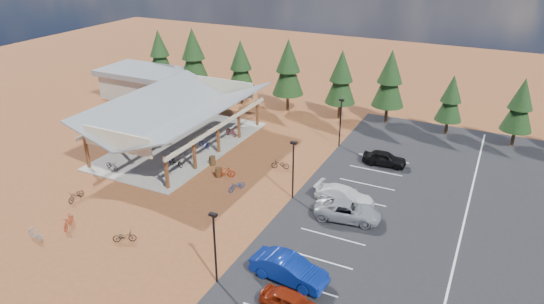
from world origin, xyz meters
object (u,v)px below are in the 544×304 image
Objects in this scene: bike_6 at (204,144)px; bike_8 at (76,195)px; bike_pavilion at (179,111)px; bike_13 at (35,234)px; car_0 at (292,303)px; bike_2 at (173,126)px; car_3 at (345,196)px; bike_7 at (231,132)px; outbuilding at (143,83)px; trash_bin_0 at (218,172)px; bike_16 at (280,164)px; bike_3 at (183,120)px; car_2 at (348,211)px; lamp_post_1 at (293,166)px; bike_15 at (225,172)px; car_1 at (289,269)px; bike_11 at (68,221)px; bike_0 at (112,165)px; car_4 at (384,158)px; trash_bin_1 at (212,161)px; lamp_post_0 at (215,243)px; bike_1 at (163,137)px; bike_12 at (124,236)px; bike_4 at (176,162)px; lamp_post_2 at (341,119)px.

bike_6 reaches higher than bike_8.
bike_pavilion is 19.14m from bike_13.
car_0 is (21.55, -4.07, 0.25)m from bike_8.
bike_2 is 0.35× the size of car_3.
car_0 is at bearing -124.18° from bike_7.
outbuilding reaches higher than trash_bin_0.
bike_pavilion is 11.43× the size of bike_16.
bike_3 reaches higher than bike_2.
lamp_post_1 is at bearing 68.14° from car_2.
car_3 reaches higher than bike_15.
outbuilding reaches higher than car_1.
trash_bin_0 is at bearing 39.75° from bike_11.
trash_bin_0 reaches higher than bike_16.
outbuilding reaches higher than car_2.
trash_bin_0 is at bearing 175.99° from lamp_post_1.
bike_0 is 25.83m from car_4.
trash_bin_1 is 0.50× the size of bike_11.
bike_1 is at bearing 135.66° from lamp_post_0.
bike_1 is at bearing 9.30° from bike_0.
car_3 is 1.22× the size of car_4.
lamp_post_1 reaches higher than outbuilding.
car_3 is (12.62, 12.12, 0.32)m from bike_12.
lamp_post_1 reaches higher than car_2.
bike_2 is 9.37m from bike_4.
bike_15 reaches higher than bike_0.
lamp_post_0 reaches higher than trash_bin_0.
bike_13 is at bearing -114.94° from trash_bin_0.
lamp_post_2 is 11.99m from bike_7.
bike_2 is at bearing 78.88° from bike_11.
bike_15 is at bearing -60.42° from bike_0.
lamp_post_2 is 0.99× the size of car_2.
trash_bin_1 is at bearing 50.83° from car_0.
bike_0 is at bearing -170.81° from lamp_post_1.
bike_3 reaches higher than bike_12.
trash_bin_0 reaches higher than bike_12.
trash_bin_1 is 0.53× the size of bike_16.
bike_4 is 0.37× the size of car_1.
lamp_post_0 is 17.01m from bike_16.
bike_8 is at bearing -152.58° from lamp_post_1.
bike_pavilion is at bearing -86.93° from bike_1.
bike_11 reaches higher than trash_bin_1.
bike_1 is 22.98m from car_4.
bike_3 is at bearing 130.00° from lamp_post_0.
lamp_post_0 is 1.01× the size of car_1.
bike_pavilion is 3.77× the size of lamp_post_0.
bike_11 is 0.98× the size of bike_15.
lamp_post_1 is 19.91m from bike_2.
bike_0 is 0.91× the size of bike_3.
bike_6 is 0.34× the size of car_3.
car_3 reaches higher than bike_1.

